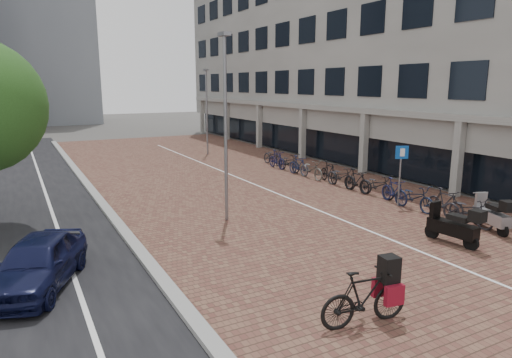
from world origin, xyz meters
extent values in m
plane|color=#474442|center=(0.00, 0.00, 0.00)|extent=(140.00, 140.00, 0.00)
cube|color=brown|center=(2.00, 12.00, 0.01)|extent=(14.50, 42.00, 0.04)
cube|color=gray|center=(-5.10, 12.00, 0.07)|extent=(0.35, 42.00, 0.14)
cube|color=white|center=(-7.00, 12.00, 0.02)|extent=(0.12, 44.00, 0.00)
cube|color=white|center=(2.20, 12.00, 0.04)|extent=(0.10, 30.00, 0.00)
cube|color=#9D9D98|center=(13.00, 16.00, 8.50)|extent=(8.00, 40.00, 13.00)
cube|color=black|center=(9.60, 16.00, 1.70)|extent=(0.15, 38.00, 3.20)
cube|color=#9D9D98|center=(9.40, 16.00, 3.45)|extent=(1.60, 38.00, 0.30)
cube|color=#9D9D98|center=(8.80, 4.00, 1.70)|extent=(0.35, 0.35, 3.40)
cube|color=#9D9D98|center=(8.80, 10.00, 1.70)|extent=(0.35, 0.35, 3.40)
cube|color=#9D9D98|center=(8.80, 16.00, 1.70)|extent=(0.35, 0.35, 3.40)
cube|color=#9D9D98|center=(8.80, 22.00, 1.70)|extent=(0.35, 0.35, 3.40)
cube|color=#9D9D98|center=(8.80, 28.00, 1.70)|extent=(0.35, 0.35, 3.40)
cube|color=#9D9D98|center=(8.80, 34.00, 1.70)|extent=(0.35, 0.35, 3.40)
cube|color=gray|center=(-4.00, 55.00, 13.00)|extent=(12.00, 10.00, 26.00)
imported|color=black|center=(-7.80, 2.56, 0.64)|extent=(2.90, 4.03, 1.28)
imported|color=black|center=(-2.04, -2.53, 0.60)|extent=(2.07, 0.83, 1.21)
cube|color=black|center=(-2.04, -2.53, 1.15)|extent=(0.40, 0.38, 0.54)
cube|color=maroon|center=(-2.26, -2.53, 0.66)|extent=(0.43, 0.18, 0.42)
cube|color=maroon|center=(-1.82, -2.53, 0.66)|extent=(0.43, 0.18, 0.42)
cylinder|color=slate|center=(5.43, 3.98, 1.14)|extent=(0.07, 0.07, 2.27)
cube|color=#0D4BAC|center=(5.43, 3.95, 2.22)|extent=(0.49, 0.24, 0.52)
cylinder|color=gray|center=(-1.49, 5.47, 3.24)|extent=(0.12, 0.12, 6.49)
cylinder|color=slate|center=(3.92, 20.60, 2.90)|extent=(0.12, 0.12, 5.81)
imported|color=black|center=(5.73, 1.00, 0.52)|extent=(0.78, 2.00, 1.04)
imported|color=black|center=(5.95, 2.15, 0.53)|extent=(0.62, 1.78, 1.05)
imported|color=black|center=(5.57, 3.30, 0.52)|extent=(0.70, 1.98, 1.04)
imported|color=#161A3E|center=(5.65, 4.45, 0.53)|extent=(0.78, 1.81, 1.05)
imported|color=black|center=(5.80, 5.60, 0.52)|extent=(0.85, 2.02, 1.04)
imported|color=black|center=(5.61, 6.75, 0.53)|extent=(0.50, 1.75, 1.05)
imported|color=black|center=(5.65, 7.90, 0.52)|extent=(0.79, 2.01, 1.04)
imported|color=black|center=(5.78, 9.05, 0.53)|extent=(0.78, 1.81, 1.05)
imported|color=#52504A|center=(5.49, 10.20, 0.52)|extent=(0.71, 1.98, 1.04)
imported|color=#141B39|center=(5.47, 11.35, 0.53)|extent=(0.56, 1.76, 1.05)
imported|color=black|center=(5.60, 12.50, 0.52)|extent=(0.80, 2.01, 1.04)
imported|color=#16163C|center=(5.46, 13.65, 0.53)|extent=(0.52, 1.75, 1.05)
imported|color=black|center=(5.87, 14.80, 0.52)|extent=(0.80, 2.01, 1.04)
camera|label=1|loc=(-8.01, -9.03, 4.84)|focal=31.98mm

